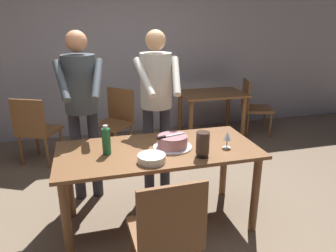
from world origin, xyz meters
The scene contains 16 objects.
ground_plane centered at (0.00, 0.00, 0.00)m, with size 14.00×14.00×0.00m, color #7A6651.
back_wall centered at (0.00, 2.67, 1.35)m, with size 10.00×0.12×2.70m, color #ADA8B2.
main_dining_table centered at (0.00, 0.00, 0.64)m, with size 1.73×0.80×0.75m.
cake_on_platter centered at (0.12, -0.01, 0.80)m, with size 0.34×0.34×0.11m.
cake_knife centered at (0.05, -0.03, 0.87)m, with size 0.27×0.09×0.02m.
plate_stack centered at (-0.11, -0.25, 0.78)m, with size 0.22×0.22×0.06m.
wine_glass_near centered at (0.58, -0.13, 0.85)m, with size 0.08×0.08×0.14m.
water_bottle centered at (-0.44, 0.00, 0.86)m, with size 0.07×0.07×0.25m.
hurricane_lamp centered at (0.31, -0.25, 0.86)m, with size 0.11×0.11×0.21m.
person_cutting_cake centered at (0.13, 0.61, 1.08)m, with size 0.47×0.55×1.72m.
person_standing_beside centered at (-0.61, 0.64, 1.08)m, with size 0.47×0.55×1.72m.
chair_near_side centered at (-0.13, -0.78, 0.49)m, with size 0.45×0.45×0.90m.
background_table centered at (1.32, 1.97, 0.58)m, with size 1.00×0.70×0.74m.
background_chair_1 centered at (-1.22, 1.66, 0.49)m, with size 0.59×0.59×0.90m.
background_chair_2 centered at (-0.19, 1.79, 0.49)m, with size 0.62×0.62×0.90m.
background_chair_3 centered at (2.04, 1.96, 0.49)m, with size 0.55×0.55×0.90m.
Camera 1 is at (-0.57, -2.45, 1.81)m, focal length 33.63 mm.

